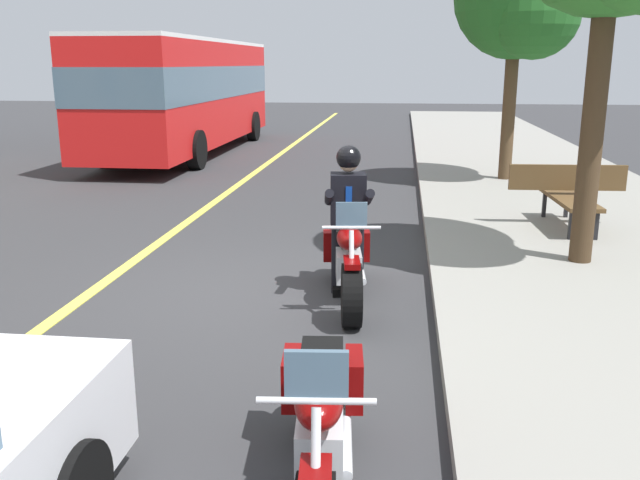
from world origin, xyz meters
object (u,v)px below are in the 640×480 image
object	(u,v)px
bench_sidewalk	(569,191)
rider_main	(348,207)
motorcycle_main	(348,261)
street_tree_curbside	(521,1)
motorcycle_parked	(321,430)
bus_near	(187,90)

from	to	relation	value
bench_sidewalk	rider_main	bearing A→B (deg)	-44.90
rider_main	bench_sidewalk	distance (m)	4.52
motorcycle_main	rider_main	world-z (taller)	rider_main
motorcycle_main	street_tree_curbside	bearing A→B (deg)	159.51
motorcycle_parked	bus_near	distance (m)	17.48
motorcycle_main	bench_sidewalk	xyz separation A→B (m)	(-3.38, 3.16, 0.26)
bus_near	bench_sidewalk	world-z (taller)	bus_near
rider_main	bus_near	bearing A→B (deg)	-155.04
rider_main	bus_near	distance (m)	13.78
rider_main	bus_near	size ratio (longest dim) A/B	0.16
motorcycle_parked	motorcycle_main	bearing A→B (deg)	-178.11
motorcycle_main	bench_sidewalk	bearing A→B (deg)	136.96
motorcycle_main	bus_near	distance (m)	14.01
rider_main	motorcycle_parked	bearing A→B (deg)	2.17
bus_near	bench_sidewalk	distance (m)	12.97
bus_near	bench_sidewalk	xyz separation A→B (m)	(9.27, 8.99, -1.16)
motorcycle_main	motorcycle_parked	world-z (taller)	same
motorcycle_main	rider_main	size ratio (longest dim) A/B	1.27
motorcycle_parked	bench_sidewalk	size ratio (longest dim) A/B	1.22
motorcycle_parked	bus_near	world-z (taller)	bus_near
motorcycle_main	motorcycle_parked	bearing A→B (deg)	1.89
bench_sidewalk	bus_near	bearing A→B (deg)	-135.89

